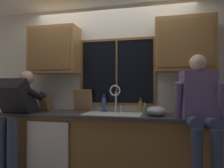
# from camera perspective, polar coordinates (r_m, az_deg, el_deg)

# --- Properties ---
(back_wall) EXTENTS (5.56, 0.12, 2.55)m
(back_wall) POSITION_cam_1_polar(r_m,az_deg,el_deg) (3.20, 0.05, -1.15)
(back_wall) COLOR silver
(back_wall) RESTS_ON floor
(window_glass) EXTENTS (1.10, 0.02, 0.95)m
(window_glass) POSITION_cam_1_polar(r_m,az_deg,el_deg) (3.13, 1.35, 3.43)
(window_glass) COLOR black
(window_frame_top) EXTENTS (1.17, 0.02, 0.04)m
(window_frame_top) POSITION_cam_1_polar(r_m,az_deg,el_deg) (3.19, 1.31, 12.29)
(window_frame_top) COLOR brown
(window_frame_bottom) EXTENTS (1.17, 0.02, 0.04)m
(window_frame_bottom) POSITION_cam_1_polar(r_m,az_deg,el_deg) (3.12, 1.31, -5.61)
(window_frame_bottom) COLOR brown
(window_frame_left) EXTENTS (0.04, 0.02, 0.95)m
(window_frame_left) POSITION_cam_1_polar(r_m,az_deg,el_deg) (3.28, -8.46, 3.24)
(window_frame_left) COLOR brown
(window_frame_right) EXTENTS (0.03, 0.02, 0.95)m
(window_frame_right) POSITION_cam_1_polar(r_m,az_deg,el_deg) (3.06, 11.81, 3.55)
(window_frame_right) COLOR brown
(window_mullion_center) EXTENTS (0.02, 0.02, 0.95)m
(window_mullion_center) POSITION_cam_1_polar(r_m,az_deg,el_deg) (3.12, 1.30, 3.45)
(window_mullion_center) COLOR brown
(lower_cabinet_run) EXTENTS (3.16, 0.58, 0.88)m
(lower_cabinet_run) POSITION_cam_1_polar(r_m,az_deg,el_deg) (2.99, -1.52, -17.41)
(lower_cabinet_run) COLOR olive
(lower_cabinet_run) RESTS_ON floor
(countertop) EXTENTS (3.22, 0.62, 0.04)m
(countertop) POSITION_cam_1_polar(r_m,az_deg,el_deg) (2.87, -1.62, -8.68)
(countertop) COLOR #38383D
(countertop) RESTS_ON lower_cabinet_run
(dishwasher_front) EXTENTS (0.60, 0.02, 0.74)m
(dishwasher_front) POSITION_cam_1_polar(r_m,az_deg,el_deg) (2.97, -17.64, -17.12)
(dishwasher_front) COLOR white
(upper_cabinet_left) EXTENTS (0.77, 0.36, 0.72)m
(upper_cabinet_left) POSITION_cam_1_polar(r_m,az_deg,el_deg) (3.35, -15.80, 8.95)
(upper_cabinet_left) COLOR #9E703D
(upper_cabinet_right) EXTENTS (0.77, 0.36, 0.72)m
(upper_cabinet_right) POSITION_cam_1_polar(r_m,az_deg,el_deg) (2.97, 19.51, 10.24)
(upper_cabinet_right) COLOR #9E703D
(sink) EXTENTS (0.80, 0.46, 0.21)m
(sink) POSITION_cam_1_polar(r_m,az_deg,el_deg) (2.87, 0.16, -10.25)
(sink) COLOR silver
(sink) RESTS_ON lower_cabinet_run
(faucet) EXTENTS (0.18, 0.09, 0.40)m
(faucet) POSITION_cam_1_polar(r_m,az_deg,el_deg) (3.01, 1.06, -3.10)
(faucet) COLOR silver
(faucet) RESTS_ON countertop
(person_standing) EXTENTS (0.53, 0.70, 1.54)m
(person_standing) POSITION_cam_1_polar(r_m,az_deg,el_deg) (3.16, -25.41, -6.93)
(person_standing) COLOR #384260
(person_standing) RESTS_ON floor
(person_sitting_on_counter) EXTENTS (0.54, 0.64, 1.26)m
(person_sitting_on_counter) POSITION_cam_1_polar(r_m,az_deg,el_deg) (2.54, 23.35, -5.01)
(person_sitting_on_counter) COLOR #384260
(person_sitting_on_counter) RESTS_ON countertop
(knife_block) EXTENTS (0.12, 0.18, 0.32)m
(knife_block) POSITION_cam_1_polar(r_m,az_deg,el_deg) (3.30, -18.06, -5.38)
(knife_block) COLOR brown
(knife_block) RESTS_ON countertop
(cutting_board) EXTENTS (0.30, 0.09, 0.34)m
(cutting_board) POSITION_cam_1_polar(r_m,az_deg,el_deg) (3.20, -8.12, -4.52)
(cutting_board) COLOR #997047
(cutting_board) RESTS_ON countertop
(mixing_bowl) EXTENTS (0.26, 0.26, 0.13)m
(mixing_bowl) POSITION_cam_1_polar(r_m,az_deg,el_deg) (2.72, 12.30, -7.41)
(mixing_bowl) COLOR #B7B7BC
(mixing_bowl) RESTS_ON countertop
(soap_dispenser) EXTENTS (0.06, 0.07, 0.18)m
(soap_dispenser) POSITION_cam_1_polar(r_m,az_deg,el_deg) (2.57, 9.13, -7.58)
(soap_dispenser) COLOR #59A566
(soap_dispenser) RESTS_ON countertop
(bottle_green_glass) EXTENTS (0.06, 0.06, 0.21)m
(bottle_green_glass) POSITION_cam_1_polar(r_m,az_deg,el_deg) (3.02, 8.02, -6.23)
(bottle_green_glass) COLOR olive
(bottle_green_glass) RESTS_ON countertop
(bottle_tall_clear) EXTENTS (0.07, 0.07, 0.27)m
(bottle_tall_clear) POSITION_cam_1_polar(r_m,az_deg,el_deg) (3.07, -2.23, -5.69)
(bottle_tall_clear) COLOR #334C8C
(bottle_tall_clear) RESTS_ON countertop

